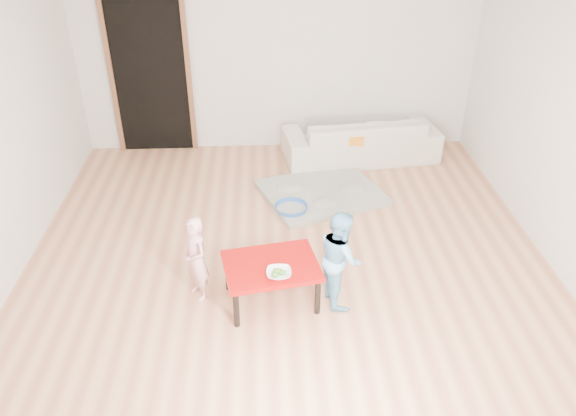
{
  "coord_description": "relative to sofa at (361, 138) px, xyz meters",
  "views": [
    {
      "loc": [
        -0.2,
        -4.45,
        3.27
      ],
      "look_at": [
        0.0,
        -0.2,
        0.65
      ],
      "focal_mm": 35.0,
      "sensor_mm": 36.0,
      "label": 1
    }
  ],
  "objects": [
    {
      "name": "child_blue",
      "position": [
        -0.62,
        -2.73,
        0.16
      ],
      "size": [
        0.41,
        0.48,
        0.88
      ],
      "primitive_type": "imported",
      "rotation": [
        0.0,
        0.0,
        1.75
      ],
      "color": "#61B3E0",
      "rests_on": "floor"
    },
    {
      "name": "doorway",
      "position": [
        -2.63,
        0.43,
        0.74
      ],
      "size": [
        1.02,
        0.08,
        2.11
      ],
      "primitive_type": null,
      "color": "brown",
      "rests_on": "back_wall"
    },
    {
      "name": "blanket",
      "position": [
        -0.58,
        -0.93,
        -0.25
      ],
      "size": [
        1.56,
        1.44,
        0.06
      ],
      "primitive_type": null,
      "rotation": [
        0.0,
        0.0,
        0.37
      ],
      "color": "#A8A594",
      "rests_on": "floor"
    },
    {
      "name": "red_table",
      "position": [
        -1.2,
        -2.73,
        -0.09
      ],
      "size": [
        0.88,
        0.73,
        0.39
      ],
      "primitive_type": null,
      "rotation": [
        0.0,
        0.0,
        0.18
      ],
      "color": "#990A08",
      "rests_on": "floor"
    },
    {
      "name": "broccoli",
      "position": [
        -1.14,
        -2.89,
        0.14
      ],
      "size": [
        0.12,
        0.12,
        0.06
      ],
      "primitive_type": null,
      "color": "#2D5919",
      "rests_on": "red_table"
    },
    {
      "name": "floor",
      "position": [
        -1.03,
        -2.05,
        -0.28
      ],
      "size": [
        5.0,
        5.0,
        0.01
      ],
      "primitive_type": "cube",
      "color": "#AD6C4A",
      "rests_on": "ground"
    },
    {
      "name": "cushion",
      "position": [
        -0.22,
        -0.22,
        0.14
      ],
      "size": [
        0.46,
        0.42,
        0.11
      ],
      "primitive_type": "cube",
      "rotation": [
        0.0,
        0.0,
        -0.13
      ],
      "color": "orange",
      "rests_on": "sofa"
    },
    {
      "name": "child_pink",
      "position": [
        -1.84,
        -2.63,
        0.11
      ],
      "size": [
        0.32,
        0.35,
        0.79
      ],
      "primitive_type": "imported",
      "rotation": [
        0.0,
        0.0,
        -0.98
      ],
      "color": "#DF6572",
      "rests_on": "floor"
    },
    {
      "name": "sofa",
      "position": [
        0.0,
        0.0,
        0.0
      ],
      "size": [
        2.02,
        1.0,
        0.56
      ],
      "primitive_type": "imported",
      "rotation": [
        0.0,
        0.0,
        3.27
      ],
      "color": "beige",
      "rests_on": "floor"
    },
    {
      "name": "basin",
      "position": [
        -0.96,
        -1.32,
        -0.23
      ],
      "size": [
        0.36,
        0.36,
        0.11
      ],
      "primitive_type": "imported",
      "color": "#2D5CAA",
      "rests_on": "floor"
    },
    {
      "name": "bowl",
      "position": [
        -1.14,
        -2.89,
        0.14
      ],
      "size": [
        0.2,
        0.2,
        0.05
      ],
      "primitive_type": "imported",
      "color": "white",
      "rests_on": "red_table"
    },
    {
      "name": "back_wall",
      "position": [
        -1.03,
        0.45,
        1.02
      ],
      "size": [
        5.0,
        0.02,
        2.6
      ],
      "primitive_type": "cube",
      "color": "beige",
      "rests_on": "floor"
    },
    {
      "name": "right_wall",
      "position": [
        1.47,
        -2.05,
        1.02
      ],
      "size": [
        0.02,
        5.0,
        2.6
      ],
      "primitive_type": "cube",
      "color": "beige",
      "rests_on": "floor"
    }
  ]
}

